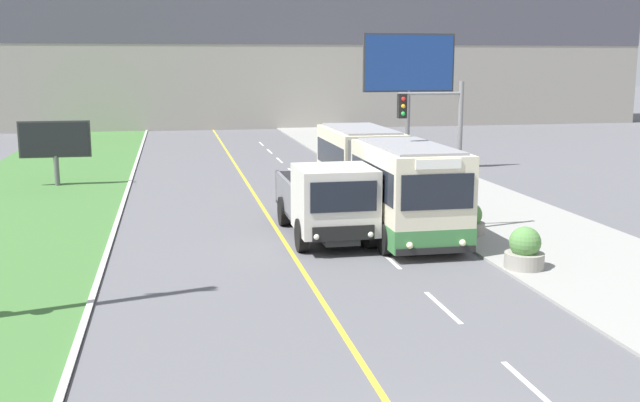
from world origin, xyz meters
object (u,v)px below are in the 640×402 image
dump_truck (329,203)px  billboard_large (409,68)px  planter_round_near (525,250)px  billboard_small (55,141)px  planter_round_second (470,220)px  traffic_light_mast (440,137)px  city_bus (381,178)px

dump_truck → billboard_large: 17.24m
billboard_large → planter_round_near: (-2.75, -19.39, -4.89)m
billboard_small → planter_round_second: 20.38m
billboard_small → traffic_light_mast: bearing=-42.2°
traffic_light_mast → billboard_large: size_ratio=0.71×
traffic_light_mast → planter_round_second: 2.99m
billboard_large → planter_round_near: bearing=-98.1°
dump_truck → planter_round_second: 4.90m
billboard_large → planter_round_near: billboard_large is taller
billboard_small → billboard_large: bearing=5.1°
city_bus → billboard_large: 13.72m
traffic_light_mast → billboard_small: 19.26m
city_bus → billboard_large: billboard_large is taller
billboard_small → planter_round_second: billboard_small is taller
billboard_large → billboard_small: size_ratio=2.24×
dump_truck → city_bus: bearing=47.6°
city_bus → billboard_small: 16.70m
planter_round_near → billboard_small: bearing=130.1°
dump_truck → traffic_light_mast: size_ratio=1.29×
planter_round_near → planter_round_second: planter_round_near is taller
city_bus → billboard_small: size_ratio=3.70×
billboard_large → planter_round_second: size_ratio=6.82×
planter_round_near → city_bus: bearing=106.7°
city_bus → traffic_light_mast: size_ratio=2.32×
traffic_light_mast → planter_round_second: traffic_light_mast is taller
traffic_light_mast → planter_round_near: (0.78, -4.91, -2.72)m
billboard_large → billboard_small: billboard_large is taller
city_bus → dump_truck: (-2.53, -2.77, -0.31)m
city_bus → planter_round_near: city_bus is taller
city_bus → planter_round_near: size_ratio=10.09×
dump_truck → planter_round_near: bearing=-43.2°
planter_round_second → traffic_light_mast: bearing=146.6°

